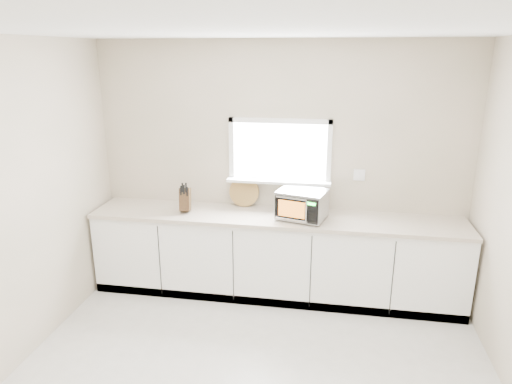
# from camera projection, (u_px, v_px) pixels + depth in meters

# --- Properties ---
(back_wall) EXTENTS (4.00, 0.17, 2.70)m
(back_wall) POSITION_uv_depth(u_px,v_px,m) (280.00, 168.00, 4.95)
(back_wall) COLOR beige
(back_wall) RESTS_ON ground
(cabinets) EXTENTS (3.92, 0.60, 0.88)m
(cabinets) POSITION_uv_depth(u_px,v_px,m) (275.00, 257.00, 4.94)
(cabinets) COLOR white
(cabinets) RESTS_ON ground
(countertop) EXTENTS (3.92, 0.64, 0.04)m
(countertop) POSITION_uv_depth(u_px,v_px,m) (276.00, 217.00, 4.80)
(countertop) COLOR beige
(countertop) RESTS_ON cabinets
(microwave) EXTENTS (0.55, 0.47, 0.30)m
(microwave) POSITION_uv_depth(u_px,v_px,m) (302.00, 204.00, 4.65)
(microwave) COLOR black
(microwave) RESTS_ON countertop
(knife_block) EXTENTS (0.15, 0.25, 0.33)m
(knife_block) POSITION_uv_depth(u_px,v_px,m) (185.00, 199.00, 4.87)
(knife_block) COLOR #412E17
(knife_block) RESTS_ON countertop
(cutting_board) EXTENTS (0.33, 0.08, 0.33)m
(cutting_board) POSITION_uv_depth(u_px,v_px,m) (244.00, 192.00, 5.04)
(cutting_board) COLOR olive
(cutting_board) RESTS_ON countertop
(coffee_grinder) EXTENTS (0.11, 0.11, 0.19)m
(coffee_grinder) POSITION_uv_depth(u_px,v_px,m) (318.00, 209.00, 4.69)
(coffee_grinder) COLOR #AEB1B6
(coffee_grinder) RESTS_ON countertop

